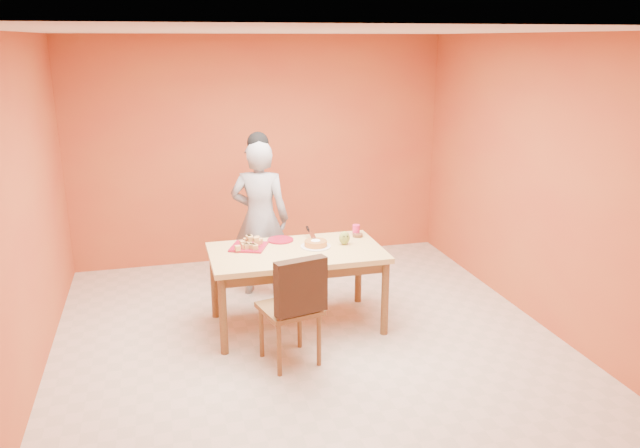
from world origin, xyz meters
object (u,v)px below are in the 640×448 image
object	(u,v)px
sponge_cake	(316,243)
magenta_glass	(356,230)
checker_tin	(358,235)
pastry_platter	(249,247)
person	(260,219)
egg_ornament	(344,238)
dining_chair	(290,307)
red_dinner_plate	(280,240)
dining_table	(297,260)

from	to	relation	value
sponge_cake	magenta_glass	world-z (taller)	magenta_glass
sponge_cake	magenta_glass	xyz separation A→B (m)	(0.48, 0.26, 0.02)
sponge_cake	checker_tin	bearing A→B (deg)	22.88
checker_tin	sponge_cake	bearing A→B (deg)	-157.12
magenta_glass	checker_tin	size ratio (longest dim) A/B	1.03
pastry_platter	person	bearing A→B (deg)	71.94
person	sponge_cake	xyz separation A→B (m)	(0.39, -0.84, -0.04)
sponge_cake	egg_ornament	bearing A→B (deg)	1.07
dining_chair	egg_ornament	world-z (taller)	dining_chair
dining_chair	checker_tin	size ratio (longest dim) A/B	9.69
red_dinner_plate	magenta_glass	world-z (taller)	magenta_glass
red_dinner_plate	sponge_cake	xyz separation A→B (m)	(0.28, -0.28, 0.03)
dining_chair	pastry_platter	xyz separation A→B (m)	(-0.20, 0.87, 0.26)
red_dinner_plate	magenta_glass	bearing A→B (deg)	-1.15
dining_chair	sponge_cake	xyz separation A→B (m)	(0.41, 0.73, 0.28)
dining_table	person	size ratio (longest dim) A/B	0.96
checker_tin	egg_ornament	bearing A→B (deg)	-135.00
red_dinner_plate	sponge_cake	size ratio (longest dim) A/B	1.19
red_dinner_plate	checker_tin	distance (m)	0.77
egg_ornament	magenta_glass	bearing A→B (deg)	63.66
dining_table	red_dinner_plate	distance (m)	0.35
dining_table	magenta_glass	bearing A→B (deg)	24.17
dining_chair	sponge_cake	distance (m)	0.88
dining_table	magenta_glass	xyz separation A→B (m)	(0.68, 0.31, 0.15)
person	red_dinner_plate	distance (m)	0.57
dining_table	pastry_platter	distance (m)	0.47
dining_chair	egg_ornament	xyz separation A→B (m)	(0.69, 0.73, 0.31)
person	magenta_glass	bearing A→B (deg)	165.57
dining_chair	person	world-z (taller)	person
dining_table	checker_tin	world-z (taller)	checker_tin
red_dinner_plate	dining_chair	bearing A→B (deg)	-97.13
pastry_platter	checker_tin	size ratio (longest dim) A/B	3.08
sponge_cake	checker_tin	xyz separation A→B (m)	(0.48, 0.20, -0.02)
pastry_platter	checker_tin	distance (m)	1.10
dining_table	sponge_cake	world-z (taller)	sponge_cake
person	dining_chair	bearing A→B (deg)	108.28
dining_table	egg_ornament	world-z (taller)	egg_ornament
person	checker_tin	world-z (taller)	person
dining_chair	person	bearing A→B (deg)	75.89
egg_ornament	red_dinner_plate	bearing A→B (deg)	166.24
dining_chair	egg_ornament	bearing A→B (deg)	33.27
red_dinner_plate	checker_tin	world-z (taller)	checker_tin
person	dining_table	bearing A→B (deg)	121.33
sponge_cake	red_dinner_plate	bearing A→B (deg)	135.75
sponge_cake	pastry_platter	bearing A→B (deg)	166.87
dining_table	pastry_platter	bearing A→B (deg)	155.83
checker_tin	red_dinner_plate	bearing A→B (deg)	174.60
sponge_cake	egg_ornament	distance (m)	0.29
magenta_glass	checker_tin	bearing A→B (deg)	-91.84
dining_table	red_dinner_plate	world-z (taller)	red_dinner_plate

